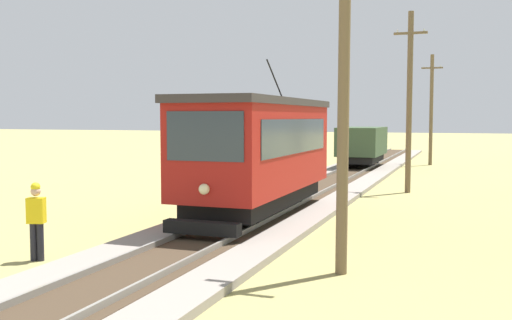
# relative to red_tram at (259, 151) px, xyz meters

# --- Properties ---
(red_tram) EXTENTS (2.60, 8.54, 4.79)m
(red_tram) POSITION_rel_red_tram_xyz_m (0.00, 0.00, 0.00)
(red_tram) COLOR maroon
(red_tram) RESTS_ON rail_right
(freight_car) EXTENTS (2.40, 5.20, 2.31)m
(freight_car) POSITION_rel_red_tram_xyz_m (-0.00, 19.03, -0.64)
(freight_car) COLOR #384C33
(freight_car) RESTS_ON rail_right
(utility_pole_near_tram) EXTENTS (1.40, 0.39, 7.28)m
(utility_pole_near_tram) POSITION_rel_red_tram_xyz_m (3.75, -5.34, 1.54)
(utility_pole_near_tram) COLOR brown
(utility_pole_near_tram) RESTS_ON ground
(utility_pole_mid) EXTENTS (1.40, 0.38, 7.73)m
(utility_pole_mid) POSITION_rel_red_tram_xyz_m (3.75, 8.68, 1.77)
(utility_pole_mid) COLOR brown
(utility_pole_mid) RESTS_ON ground
(utility_pole_far) EXTENTS (1.40, 0.33, 7.44)m
(utility_pole_far) POSITION_rel_red_tram_xyz_m (3.75, 24.19, 1.62)
(utility_pole_far) COLOR brown
(utility_pole_far) RESTS_ON ground
(track_worker) EXTENTS (0.44, 0.35, 1.78)m
(track_worker) POSITION_rel_red_tram_xyz_m (-2.94, -6.67, -1.21)
(track_worker) COLOR black
(track_worker) RESTS_ON ground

